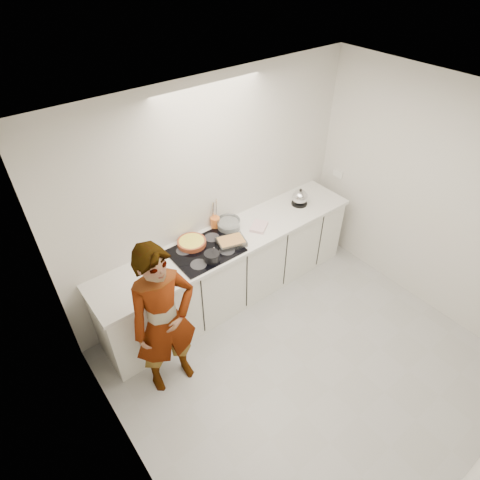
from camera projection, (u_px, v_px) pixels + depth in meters
floor at (305, 365)px, 4.22m from camera, size 3.60×3.20×0.00m
ceiling at (346, 131)px, 2.59m from camera, size 3.60×3.20×0.00m
wall_back at (213, 196)px, 4.39m from camera, size 3.60×0.00×2.60m
wall_left at (124, 397)px, 2.55m from camera, size 0.00×3.20×2.60m
wall_right at (435, 203)px, 4.28m from camera, size 0.02×3.20×2.60m
base_cabinets at (231, 269)px, 4.74m from camera, size 3.20×0.58×0.87m
countertop at (231, 239)px, 4.45m from camera, size 3.24×0.64×0.04m
hob at (206, 251)px, 4.25m from camera, size 0.72×0.54×0.01m
tart_dish at (192, 242)px, 4.31m from camera, size 0.41×0.41×0.05m
saucepan at (212, 257)px, 4.10m from camera, size 0.18×0.18×0.15m
baking_dish at (231, 242)px, 4.31m from camera, size 0.35×0.29×0.06m
mixing_bowl at (229, 225)px, 4.54m from camera, size 0.34×0.34×0.12m
tea_towel at (259, 227)px, 4.57m from camera, size 0.27×0.26×0.04m
kettle at (300, 198)px, 4.90m from camera, size 0.23×0.23×0.22m
utensil_crock at (215, 222)px, 4.55m from camera, size 0.14×0.14×0.13m
cook at (164, 321)px, 3.59m from camera, size 0.65×0.45×1.70m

